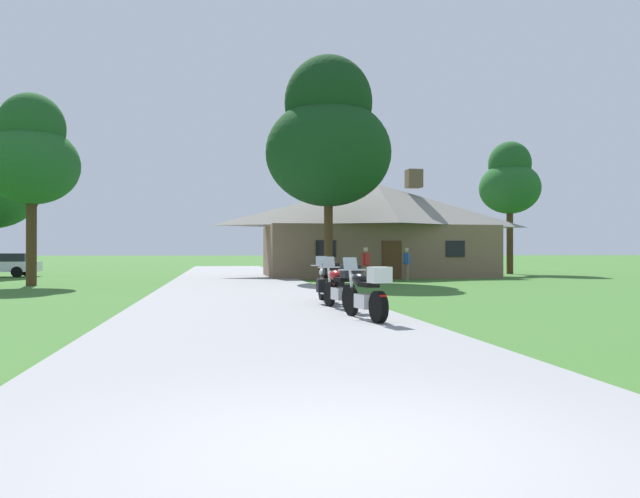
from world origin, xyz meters
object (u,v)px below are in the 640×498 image
tree_right_of_lodge (510,182)px  tree_left_near (32,155)px  motorcycle_silver_farthest_in_row (327,283)px  motorcycle_black_nearest_to_camera (367,293)px  motorcycle_red_second_in_row (341,287)px  bystander_red_shirt_beside_signpost (366,263)px  bystander_blue_shirt_near_lodge (407,262)px  tree_by_lodge_front (328,138)px

tree_right_of_lodge → tree_left_near: size_ratio=1.06×
motorcycle_silver_farthest_in_row → tree_right_of_lodge: 27.70m
motorcycle_black_nearest_to_camera → motorcycle_red_second_in_row: size_ratio=1.00×
motorcycle_black_nearest_to_camera → bystander_red_shirt_beside_signpost: bystander_red_shirt_beside_signpost is taller
tree_right_of_lodge → tree_left_near: bearing=-159.9°
motorcycle_silver_farthest_in_row → bystander_blue_shirt_near_lodge: size_ratio=1.23×
motorcycle_black_nearest_to_camera → tree_by_lodge_front: (2.40, 17.65, 6.58)m
bystander_blue_shirt_near_lodge → tree_right_of_lodge: 13.74m
motorcycle_black_nearest_to_camera → motorcycle_silver_farthest_in_row: bearing=80.8°
motorcycle_red_second_in_row → tree_left_near: bearing=120.1°
bystander_red_shirt_beside_signpost → bystander_blue_shirt_near_lodge: bearing=-177.8°
motorcycle_black_nearest_to_camera → tree_left_near: size_ratio=0.25×
tree_by_lodge_front → tree_left_near: size_ratio=1.34×
motorcycle_black_nearest_to_camera → tree_left_near: (-11.12, 15.96, 5.13)m
motorcycle_red_second_in_row → bystander_blue_shirt_near_lodge: size_ratio=1.23×
bystander_blue_shirt_near_lodge → motorcycle_black_nearest_to_camera: bearing=155.0°
bystander_red_shirt_beside_signpost → tree_right_of_lodge: tree_right_of_lodge is taller
bystander_red_shirt_beside_signpost → tree_by_lodge_front: (-1.32, 2.45, 6.25)m
tree_by_lodge_front → motorcycle_black_nearest_to_camera: bearing=-97.8°
motorcycle_red_second_in_row → motorcycle_silver_farthest_in_row: same height
bystander_red_shirt_beside_signpost → tree_right_of_lodge: (12.68, 10.80, 5.30)m
motorcycle_black_nearest_to_camera → motorcycle_silver_farthest_in_row: size_ratio=1.00×
motorcycle_silver_farthest_in_row → bystander_blue_shirt_near_lodge: bearing=63.9°
motorcycle_red_second_in_row → motorcycle_silver_farthest_in_row: bearing=80.1°
bystander_blue_shirt_near_lodge → tree_left_near: 18.47m
motorcycle_red_second_in_row → motorcycle_silver_farthest_in_row: 2.08m
bystander_red_shirt_beside_signpost → motorcycle_red_second_in_row: bearing=31.5°
motorcycle_black_nearest_to_camera → tree_right_of_lodge: tree_right_of_lodge is taller
tree_by_lodge_front → bystander_blue_shirt_near_lodge: bearing=4.7°
tree_by_lodge_front → tree_left_near: 13.71m
motorcycle_silver_farthest_in_row → motorcycle_black_nearest_to_camera: bearing=-89.6°
motorcycle_black_nearest_to_camera → bystander_blue_shirt_near_lodge: (6.59, 18.00, 0.33)m
bystander_blue_shirt_near_lodge → tree_by_lodge_front: tree_by_lodge_front is taller
tree_left_near → bystander_red_shirt_beside_signpost: bearing=-2.9°
tree_by_lodge_front → tree_right_of_lodge: (14.00, 8.36, -0.95)m
motorcycle_red_second_in_row → bystander_blue_shirt_near_lodge: (6.66, 15.63, 0.33)m
bystander_blue_shirt_near_lodge → tree_left_near: tree_left_near is taller
tree_left_near → tree_by_lodge_front: bearing=7.1°
motorcycle_black_nearest_to_camera → tree_left_near: tree_left_near is taller
motorcycle_red_second_in_row → bystander_blue_shirt_near_lodge: bearing=57.9°
bystander_red_shirt_beside_signpost → tree_left_near: (-14.85, 0.75, 4.80)m
motorcycle_black_nearest_to_camera → bystander_red_shirt_beside_signpost: size_ratio=1.23×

